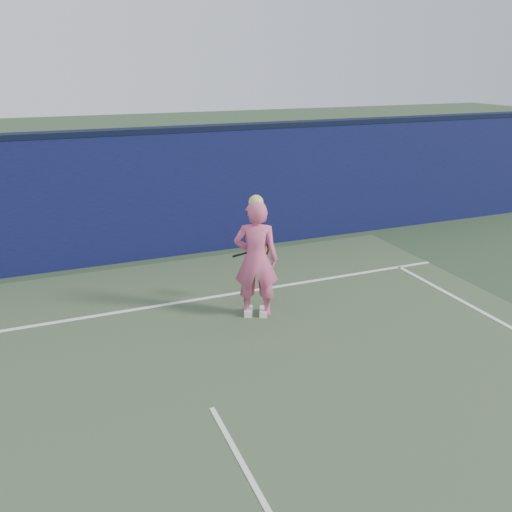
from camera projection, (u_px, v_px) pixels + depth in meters
name	position (u px, v px, depth m)	size (l,w,h in m)	color
ground	(242.00, 464.00, 5.40)	(80.00, 80.00, 0.00)	#32462B
backstop_wall	(125.00, 199.00, 10.65)	(24.00, 0.40, 2.50)	black
wall_cap	(119.00, 132.00, 10.21)	(24.00, 0.42, 0.10)	black
player	(256.00, 259.00, 8.30)	(0.80, 0.69, 1.95)	#DC5583
racket	(258.00, 250.00, 8.72)	(0.57, 0.25, 0.32)	black
court_lines	(255.00, 486.00, 5.11)	(11.00, 12.04, 0.01)	white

